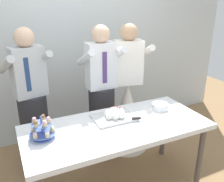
{
  "coord_description": "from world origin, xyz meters",
  "views": [
    {
      "loc": [
        -0.94,
        -1.88,
        1.93
      ],
      "look_at": [
        0.02,
        0.15,
        1.07
      ],
      "focal_mm": 39.22,
      "sensor_mm": 36.0,
      "label": 1
    }
  ],
  "objects_px": {
    "main_cake_tray": "(115,115)",
    "plate_stack": "(160,106)",
    "person_guest": "(33,110)",
    "dessert_table": "(117,132)",
    "cupcake_stand": "(42,129)",
    "person_groom": "(102,101)",
    "person_bride": "(127,107)"
  },
  "relations": [
    {
      "from": "person_groom",
      "to": "person_bride",
      "type": "height_order",
      "value": "same"
    },
    {
      "from": "main_cake_tray",
      "to": "person_bride",
      "type": "bearing_deg",
      "value": 50.9
    },
    {
      "from": "cupcake_stand",
      "to": "person_bride",
      "type": "bearing_deg",
      "value": 27.61
    },
    {
      "from": "dessert_table",
      "to": "plate_stack",
      "type": "relative_size",
      "value": 9.72
    },
    {
      "from": "plate_stack",
      "to": "cupcake_stand",
      "type": "bearing_deg",
      "value": -177.4
    },
    {
      "from": "dessert_table",
      "to": "main_cake_tray",
      "type": "distance_m",
      "value": 0.18
    },
    {
      "from": "dessert_table",
      "to": "cupcake_stand",
      "type": "height_order",
      "value": "cupcake_stand"
    },
    {
      "from": "dessert_table",
      "to": "main_cake_tray",
      "type": "relative_size",
      "value": 4.16
    },
    {
      "from": "plate_stack",
      "to": "person_guest",
      "type": "height_order",
      "value": "person_guest"
    },
    {
      "from": "cupcake_stand",
      "to": "person_guest",
      "type": "distance_m",
      "value": 0.72
    },
    {
      "from": "plate_stack",
      "to": "person_bride",
      "type": "xyz_separation_m",
      "value": [
        -0.11,
        0.56,
        -0.23
      ]
    },
    {
      "from": "dessert_table",
      "to": "person_bride",
      "type": "bearing_deg",
      "value": 54.61
    },
    {
      "from": "person_guest",
      "to": "person_groom",
      "type": "bearing_deg",
      "value": -6.54
    },
    {
      "from": "main_cake_tray",
      "to": "person_guest",
      "type": "relative_size",
      "value": 0.26
    },
    {
      "from": "cupcake_stand",
      "to": "person_guest",
      "type": "relative_size",
      "value": 0.14
    },
    {
      "from": "cupcake_stand",
      "to": "plate_stack",
      "type": "xyz_separation_m",
      "value": [
        1.29,
        0.06,
        -0.05
      ]
    },
    {
      "from": "main_cake_tray",
      "to": "plate_stack",
      "type": "xyz_separation_m",
      "value": [
        0.56,
        -0.0,
        -0.01
      ]
    },
    {
      "from": "dessert_table",
      "to": "person_groom",
      "type": "height_order",
      "value": "person_groom"
    },
    {
      "from": "plate_stack",
      "to": "person_bride",
      "type": "distance_m",
      "value": 0.61
    },
    {
      "from": "person_bride",
      "to": "plate_stack",
      "type": "bearing_deg",
      "value": -79.28
    },
    {
      "from": "dessert_table",
      "to": "person_guest",
      "type": "relative_size",
      "value": 1.08
    },
    {
      "from": "person_guest",
      "to": "plate_stack",
      "type": "bearing_deg",
      "value": -27.04
    },
    {
      "from": "plate_stack",
      "to": "person_guest",
      "type": "bearing_deg",
      "value": 152.96
    },
    {
      "from": "cupcake_stand",
      "to": "person_groom",
      "type": "xyz_separation_m",
      "value": [
        0.82,
        0.62,
        -0.12
      ]
    },
    {
      "from": "person_bride",
      "to": "person_guest",
      "type": "distance_m",
      "value": 1.18
    },
    {
      "from": "dessert_table",
      "to": "person_bride",
      "type": "height_order",
      "value": "person_bride"
    },
    {
      "from": "person_groom",
      "to": "person_guest",
      "type": "distance_m",
      "value": 0.81
    },
    {
      "from": "person_groom",
      "to": "person_guest",
      "type": "bearing_deg",
      "value": 173.46
    },
    {
      "from": "plate_stack",
      "to": "main_cake_tray",
      "type": "bearing_deg",
      "value": 179.58
    },
    {
      "from": "cupcake_stand",
      "to": "person_groom",
      "type": "relative_size",
      "value": 0.14
    },
    {
      "from": "cupcake_stand",
      "to": "main_cake_tray",
      "type": "distance_m",
      "value": 0.73
    },
    {
      "from": "dessert_table",
      "to": "person_bride",
      "type": "distance_m",
      "value": 0.85
    }
  ]
}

